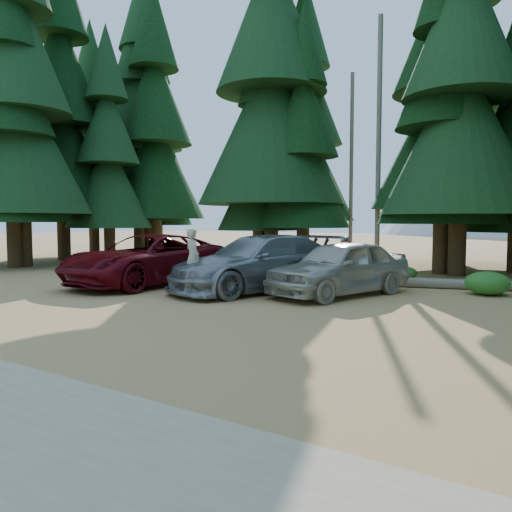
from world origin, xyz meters
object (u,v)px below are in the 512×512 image
(silver_minivan_right, at_px, (340,268))
(log_right, at_px, (482,285))
(silver_minivan_center, at_px, (259,263))
(frisbee_player, at_px, (193,256))
(log_mid, at_px, (325,277))
(red_pickup, at_px, (148,260))
(log_left, at_px, (174,268))

(silver_minivan_right, height_order, log_right, silver_minivan_right)
(silver_minivan_center, bearing_deg, silver_minivan_right, 29.72)
(silver_minivan_right, relative_size, frisbee_player, 2.91)
(silver_minivan_right, bearing_deg, log_right, 63.95)
(silver_minivan_center, xyz_separation_m, silver_minivan_right, (2.56, 0.50, -0.06))
(frisbee_player, relative_size, log_mid, 0.43)
(red_pickup, xyz_separation_m, log_mid, (4.82, 4.29, -0.73))
(red_pickup, bearing_deg, log_left, 122.66)
(frisbee_player, bearing_deg, log_left, -18.90)
(silver_minivan_right, bearing_deg, log_mid, 139.65)
(silver_minivan_right, xyz_separation_m, log_right, (3.40, 3.58, -0.67))
(frisbee_player, xyz_separation_m, log_mid, (1.56, 5.70, -1.05))
(log_left, bearing_deg, red_pickup, -82.53)
(log_mid, height_order, log_right, log_right)
(silver_minivan_right, height_order, frisbee_player, frisbee_player)
(frisbee_player, distance_m, log_right, 9.35)
(red_pickup, height_order, log_left, red_pickup)
(red_pickup, distance_m, log_mid, 6.50)
(red_pickup, relative_size, frisbee_player, 3.77)
(silver_minivan_center, height_order, log_right, silver_minivan_center)
(silver_minivan_center, distance_m, log_mid, 3.62)
(silver_minivan_center, xyz_separation_m, log_right, (5.97, 4.08, -0.73))
(red_pickup, bearing_deg, silver_minivan_center, 12.87)
(log_left, xyz_separation_m, log_mid, (7.15, 0.43, 0.01))
(frisbee_player, bearing_deg, red_pickup, 1.05)
(frisbee_player, relative_size, log_right, 0.33)
(red_pickup, height_order, log_right, red_pickup)
(log_left, relative_size, log_mid, 1.09)
(log_left, bearing_deg, log_mid, -20.09)
(silver_minivan_center, height_order, silver_minivan_right, silver_minivan_center)
(log_right, bearing_deg, silver_minivan_center, -161.24)
(silver_minivan_center, relative_size, log_right, 1.19)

